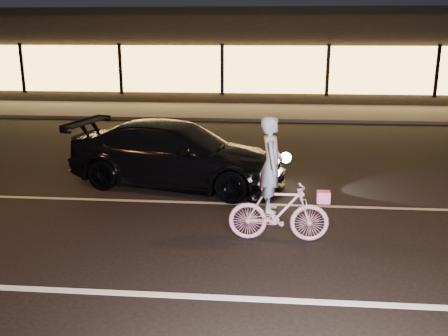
# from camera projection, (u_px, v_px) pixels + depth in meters

# --- Properties ---
(ground) EXTENTS (90.00, 90.00, 0.00)m
(ground) POSITION_uv_depth(u_px,v_px,m) (134.00, 244.00, 7.72)
(ground) COLOR black
(ground) RESTS_ON ground
(lane_stripe_near) EXTENTS (60.00, 0.12, 0.01)m
(lane_stripe_near) POSITION_uv_depth(u_px,v_px,m) (103.00, 292.00, 6.28)
(lane_stripe_near) COLOR silver
(lane_stripe_near) RESTS_ON ground
(lane_stripe_far) EXTENTS (60.00, 0.10, 0.01)m
(lane_stripe_far) POSITION_uv_depth(u_px,v_px,m) (161.00, 201.00, 9.64)
(lane_stripe_far) COLOR gray
(lane_stripe_far) RESTS_ON ground
(sidewalk) EXTENTS (30.00, 4.00, 0.12)m
(sidewalk) POSITION_uv_depth(u_px,v_px,m) (218.00, 111.00, 20.19)
(sidewalk) COLOR #383533
(sidewalk) RESTS_ON ground
(storefront) EXTENTS (25.40, 8.42, 4.20)m
(storefront) POSITION_uv_depth(u_px,v_px,m) (230.00, 53.00, 25.38)
(storefront) COLOR black
(storefront) RESTS_ON ground
(cyclist) EXTENTS (1.57, 0.54, 1.97)m
(cyclist) POSITION_uv_depth(u_px,v_px,m) (277.00, 198.00, 7.69)
(cyclist) COLOR #FF41A6
(cyclist) RESTS_ON ground
(sedan) EXTENTS (4.93, 2.84, 1.34)m
(sedan) POSITION_uv_depth(u_px,v_px,m) (177.00, 154.00, 10.55)
(sedan) COLOR black
(sedan) RESTS_ON ground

